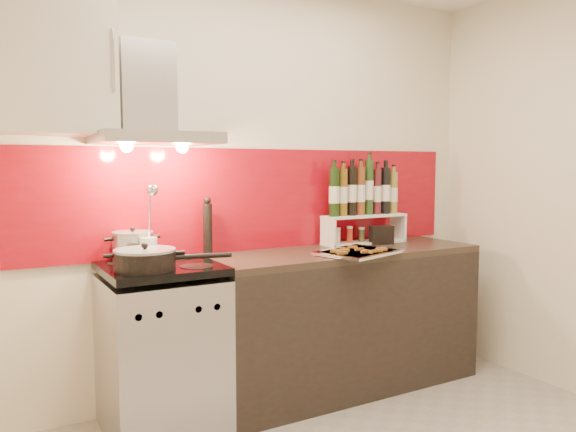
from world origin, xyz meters
TOP-DOWN VIEW (x-y plane):
  - back_wall at (0.00, 1.40)m, footprint 3.40×0.02m
  - backsplash at (0.05, 1.39)m, footprint 3.00×0.02m
  - range_stove at (-0.70, 1.10)m, footprint 0.60×0.60m
  - counter at (0.50, 1.10)m, footprint 1.80×0.60m
  - range_hood at (-0.70, 1.24)m, footprint 0.62×0.50m
  - upper_cabinet at (-1.25, 1.22)m, footprint 0.70×0.35m
  - stock_pot at (-0.80, 1.28)m, footprint 0.22×0.22m
  - saute_pan at (-0.81, 0.98)m, footprint 0.59×0.31m
  - utensil_jar at (-0.75, 1.14)m, footprint 0.09×0.14m
  - pepper_mill at (-0.35, 1.30)m, footprint 0.06×0.06m
  - step_shelf at (0.77, 1.26)m, footprint 0.62×0.17m
  - caddy_box at (0.86, 1.17)m, footprint 0.17×0.10m
  - baking_tray at (0.45, 0.89)m, footprint 0.56×0.49m

SIDE VIEW (x-z plane):
  - range_stove at x=-0.70m, z-range -0.01..0.90m
  - counter at x=0.50m, z-range 0.00..0.90m
  - baking_tray at x=0.45m, z-range 0.90..0.93m
  - caddy_box at x=0.86m, z-range 0.89..1.03m
  - saute_pan at x=-0.81m, z-range 0.89..1.04m
  - stock_pot at x=-0.80m, z-range 0.90..1.09m
  - utensil_jar at x=-0.75m, z-range 0.81..1.25m
  - pepper_mill at x=-0.35m, z-range 0.89..1.25m
  - step_shelf at x=0.77m, z-range 0.89..1.46m
  - backsplash at x=0.05m, z-range 0.90..1.54m
  - back_wall at x=0.00m, z-range 0.00..2.60m
  - range_hood at x=-0.70m, z-range 1.44..2.05m
  - upper_cabinet at x=-1.25m, z-range 1.59..2.31m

